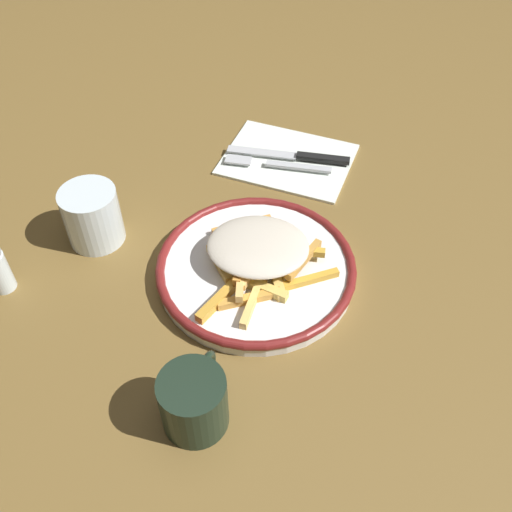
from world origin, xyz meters
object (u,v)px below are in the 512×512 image
at_px(fries_heap, 257,253).
at_px(fork, 276,164).
at_px(knife, 299,156).
at_px(coffee_mug, 198,402).
at_px(plate, 256,268).
at_px(napkin, 288,158).
at_px(water_glass, 91,218).

relative_size(fries_heap, fork, 1.20).
bearing_deg(knife, coffee_mug, -178.73).
relative_size(plate, knife, 1.33).
height_order(knife, coffee_mug, coffee_mug).
height_order(fries_heap, fork, fries_heap).
height_order(napkin, fork, fork).
bearing_deg(knife, plate, -178.56).
distance_m(fries_heap, coffee_mug, 0.24).
height_order(plate, water_glass, water_glass).
height_order(plate, knife, plate).
bearing_deg(fork, napkin, -22.37).
distance_m(napkin, knife, 0.02).
bearing_deg(fork, coffee_mug, -174.85).
bearing_deg(fork, fries_heap, -170.53).
bearing_deg(coffee_mug, fries_heap, 0.85).
height_order(water_glass, coffee_mug, water_glass).
height_order(fork, coffee_mug, coffee_mug).
xyz_separation_m(fries_heap, coffee_mug, (-0.24, -0.00, -0.00)).
bearing_deg(water_glass, coffee_mug, -131.83).
distance_m(plate, napkin, 0.27).
relative_size(fries_heap, coffee_mug, 2.07).
bearing_deg(napkin, knife, -83.08).
relative_size(napkin, fork, 1.20).
xyz_separation_m(knife, water_glass, (-0.27, 0.24, 0.03)).
bearing_deg(fork, water_glass, 138.55).
bearing_deg(napkin, fries_heap, -174.21).
relative_size(fries_heap, water_glass, 2.42).
height_order(napkin, knife, knife).
bearing_deg(coffee_mug, water_glass, 48.17).
height_order(fork, knife, knife).
height_order(plate, napkin, plate).
xyz_separation_m(fries_heap, knife, (0.26, 0.01, -0.03)).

